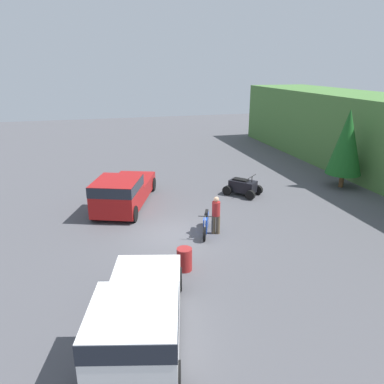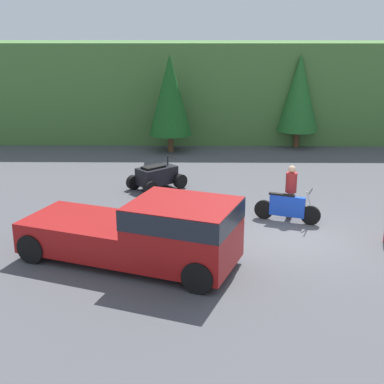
{
  "view_description": "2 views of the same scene",
  "coord_description": "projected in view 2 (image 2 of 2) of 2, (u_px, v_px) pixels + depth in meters",
  "views": [
    {
      "loc": [
        15.11,
        -3.23,
        7.38
      ],
      "look_at": [
        -2.97,
        1.62,
        0.95
      ],
      "focal_mm": 35.0,
      "sensor_mm": 36.0,
      "label": 1
    },
    {
      "loc": [
        -2.77,
        -15.04,
        6.13
      ],
      "look_at": [
        -2.97,
        1.62,
        0.95
      ],
      "focal_mm": 50.0,
      "sensor_mm": 36.0,
      "label": 2
    }
  ],
  "objects": [
    {
      "name": "tree_mid_left",
      "position": [
        299.0,
        93.0,
        27.54
      ],
      "size": [
        2.12,
        2.12,
        4.83
      ],
      "color": "brown",
      "rests_on": "ground_plane"
    },
    {
      "name": "pickup_truck_red",
      "position": [
        150.0,
        231.0,
        14.07
      ],
      "size": [
        6.25,
        4.09,
        1.86
      ],
      "rotation": [
        0.0,
        0.0,
        -0.36
      ],
      "color": "maroon",
      "rests_on": "ground_plane"
    },
    {
      "name": "rider_person",
      "position": [
        291.0,
        190.0,
        17.64
      ],
      "size": [
        0.46,
        0.46,
        1.79
      ],
      "rotation": [
        0.0,
        0.0,
        -0.3
      ],
      "color": "brown",
      "rests_on": "ground_plane"
    },
    {
      "name": "hillside_backdrop",
      "position": [
        247.0,
        90.0,
        30.64
      ],
      "size": [
        44.0,
        6.0,
        5.3
      ],
      "color": "#477538",
      "rests_on": "ground_plane"
    },
    {
      "name": "dirt_bike",
      "position": [
        287.0,
        208.0,
        17.39
      ],
      "size": [
        2.07,
        0.99,
        1.14
      ],
      "rotation": [
        0.0,
        0.0,
        -0.37
      ],
      "color": "black",
      "rests_on": "ground_plane"
    },
    {
      "name": "tree_left",
      "position": [
        170.0,
        95.0,
        26.53
      ],
      "size": [
        2.14,
        2.14,
        4.87
      ],
      "color": "brown",
      "rests_on": "ground_plane"
    },
    {
      "name": "quad_atv",
      "position": [
        157.0,
        177.0,
        20.94
      ],
      "size": [
        2.39,
        2.34,
        1.24
      ],
      "rotation": [
        0.0,
        0.0,
        0.74
      ],
      "color": "black",
      "rests_on": "ground_plane"
    },
    {
      "name": "ground_plane",
      "position": [
        289.0,
        238.0,
        16.15
      ],
      "size": [
        80.0,
        80.0,
        0.0
      ],
      "primitive_type": "plane",
      "color": "#4C4C51"
    }
  ]
}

